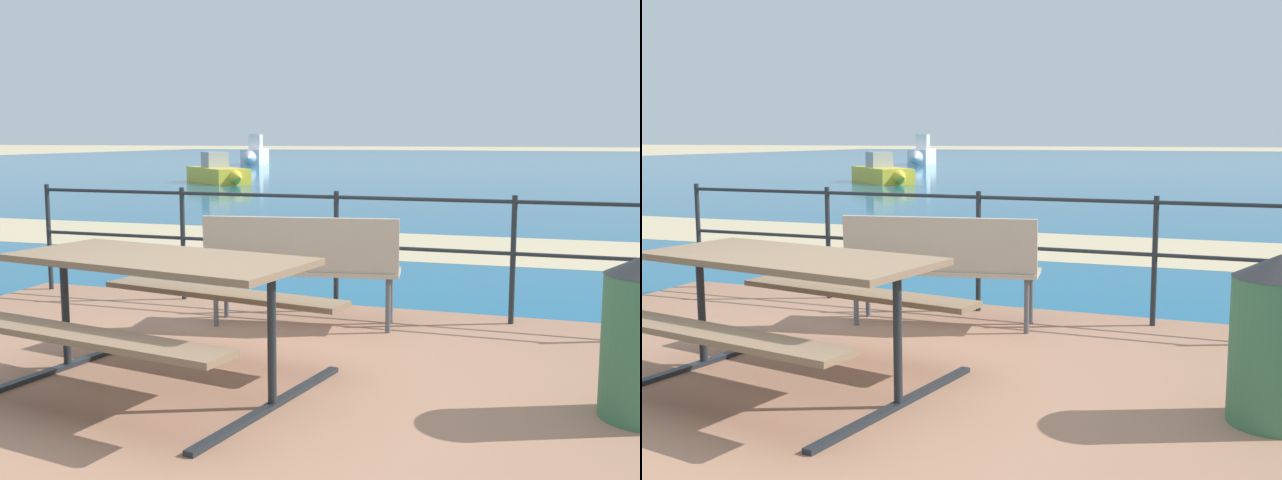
# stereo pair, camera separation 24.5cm
# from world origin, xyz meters

# --- Properties ---
(ground_plane) EXTENTS (240.00, 240.00, 0.00)m
(ground_plane) POSITION_xyz_m (0.00, 0.00, 0.00)
(ground_plane) COLOR tan
(patio_paving) EXTENTS (6.40, 5.20, 0.06)m
(patio_paving) POSITION_xyz_m (0.00, 0.00, 0.03)
(patio_paving) COLOR #996B51
(patio_paving) RESTS_ON ground
(sea_water) EXTENTS (90.00, 90.00, 0.01)m
(sea_water) POSITION_xyz_m (0.00, 40.00, 0.01)
(sea_water) COLOR #145B84
(sea_water) RESTS_ON ground
(beach_strip) EXTENTS (54.04, 3.77, 0.01)m
(beach_strip) POSITION_xyz_m (0.00, 6.77, 0.01)
(beach_strip) COLOR tan
(beach_strip) RESTS_ON ground
(picnic_table) EXTENTS (2.03, 1.78, 0.79)m
(picnic_table) POSITION_xyz_m (-0.39, 0.09, 0.67)
(picnic_table) COLOR #7A6047
(picnic_table) RESTS_ON patio_paving
(park_bench) EXTENTS (1.57, 0.66, 0.88)m
(park_bench) POSITION_xyz_m (-0.08, 1.71, 0.59)
(park_bench) COLOR tan
(park_bench) RESTS_ON patio_paving
(railing_fence) EXTENTS (5.94, 0.04, 1.04)m
(railing_fence) POSITION_xyz_m (0.00, 2.35, 0.72)
(railing_fence) COLOR #1E2328
(railing_fence) RESTS_ON patio_paving
(trash_bin) EXTENTS (0.48, 0.48, 0.90)m
(trash_bin) POSITION_xyz_m (2.31, 0.45, 0.51)
(trash_bin) COLOR #386B47
(trash_bin) RESTS_ON patio_paving
(boat_near) EXTENTS (3.26, 3.14, 1.04)m
(boat_near) POSITION_xyz_m (-9.53, 19.49, 0.34)
(boat_near) COLOR yellow
(boat_near) RESTS_ON sea_water
(boat_mid) EXTENTS (1.76, 3.92, 1.69)m
(boat_mid) POSITION_xyz_m (-15.17, 35.60, 0.57)
(boat_mid) COLOR silver
(boat_mid) RESTS_ON sea_water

